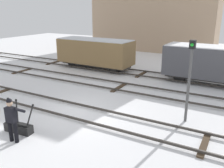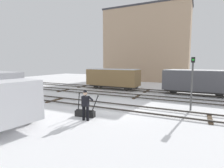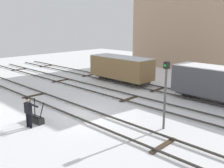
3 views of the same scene
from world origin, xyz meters
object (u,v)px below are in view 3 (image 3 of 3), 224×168
freight_car_near_switch (121,68)px  rail_worker (29,110)px  switch_lever_frame (35,118)px  freight_car_back_track (219,83)px  signal_post (165,88)px

freight_car_near_switch → rail_worker: bearing=-70.4°
switch_lever_frame → freight_car_back_track: bearing=55.3°
signal_post → freight_car_near_switch: signal_post is taller
signal_post → freight_car_near_switch: 11.10m
rail_worker → signal_post: size_ratio=0.48×
rail_worker → freight_car_near_switch: 11.97m
signal_post → freight_car_back_track: 6.54m
switch_lever_frame → signal_post: size_ratio=0.43×
signal_post → freight_car_near_switch: size_ratio=0.56×
rail_worker → freight_car_back_track: (5.51, 11.38, 0.46)m
freight_car_near_switch → signal_post: bearing=-34.3°
freight_car_back_track → rail_worker: bearing=-113.9°
signal_post → rail_worker: bearing=-137.2°
switch_lever_frame → freight_car_near_switch: 11.35m
freight_car_near_switch → freight_car_back_track: freight_car_back_track is taller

